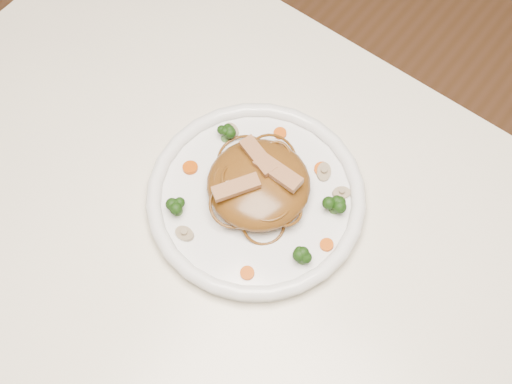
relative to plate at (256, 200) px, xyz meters
The scene contains 19 objects.
table 0.17m from the plate, 49.47° to the right, with size 1.20×0.80×0.75m.
plate is the anchor object (origin of this frame).
noodle_mound 0.03m from the plate, 102.11° to the left, with size 0.13×0.13×0.04m, color brown.
chicken_a 0.07m from the plate, 56.89° to the left, with size 0.07×0.02×0.01m, color #AE7E52.
chicken_b 0.07m from the plate, 122.98° to the left, with size 0.06×0.02×0.01m, color #AE7E52.
chicken_c 0.06m from the plate, 116.86° to the right, with size 0.06×0.02×0.01m, color #AE7E52.
broccoli_0 0.11m from the plate, 27.39° to the left, with size 0.03×0.03×0.03m, color #173A0C, non-canonical shape.
broccoli_1 0.10m from the plate, 152.54° to the left, with size 0.03×0.03×0.03m, color #173A0C, non-canonical shape.
broccoli_2 0.11m from the plate, 130.48° to the right, with size 0.02×0.02×0.03m, color #173A0C, non-canonical shape.
broccoli_3 0.11m from the plate, 19.01° to the right, with size 0.03×0.03×0.03m, color #173A0C, non-canonical shape.
carrot_0 0.10m from the plate, 62.12° to the left, with size 0.02×0.02×0.01m, color #DA5407.
carrot_1 0.10m from the plate, 168.11° to the right, with size 0.02×0.02×0.01m, color #DA5407.
carrot_2 0.11m from the plate, ahead, with size 0.02×0.02×0.01m, color #DA5407.
carrot_3 0.10m from the plate, 108.86° to the left, with size 0.02×0.02×0.01m, color #DA5407.
carrot_4 0.11m from the plate, 58.06° to the right, with size 0.02×0.02×0.01m, color #DA5407.
mushroom_0 0.11m from the plate, 111.58° to the right, with size 0.03×0.03×0.01m, color tan.
mushroom_1 0.11m from the plate, 39.96° to the left, with size 0.02×0.02×0.01m, color tan.
mushroom_2 0.11m from the plate, 146.04° to the left, with size 0.02×0.02×0.01m, color tan.
mushroom_3 0.10m from the plate, 59.20° to the left, with size 0.03×0.03×0.01m, color tan.
Camera 1 is at (0.17, -0.23, 1.58)m, focal length 48.73 mm.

